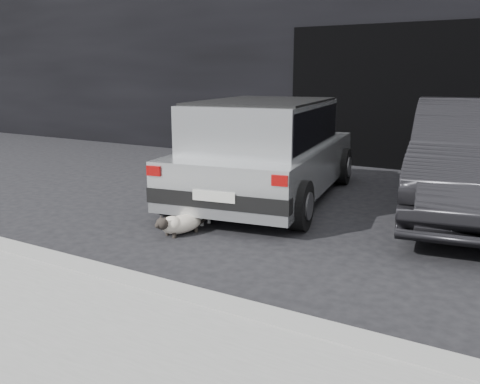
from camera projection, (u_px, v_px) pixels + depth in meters
The scene contains 9 objects.
ground at pixel (233, 210), 6.62m from camera, with size 80.00×80.00×0.00m, color black.
building_facade at pixel (423, 36), 10.58m from camera, with size 34.00×4.00×5.00m, color black.
garage_opening at pixel (395, 98), 9.17m from camera, with size 4.00×0.10×2.60m, color black.
curb at pixel (169, 295), 3.93m from camera, with size 18.00×0.25×0.12m, color gray.
sidewalk at pixel (38, 372), 2.93m from camera, with size 18.00×2.20×0.11m, color gray.
silver_hatchback at pixel (266, 146), 7.01m from camera, with size 2.32×3.98×1.39m.
second_car at pixel (477, 157), 6.31m from camera, with size 1.50×4.31×1.42m, color black.
cat_siamese at pixel (178, 224), 5.56m from camera, with size 0.38×0.74×0.26m.
cat_white at pixel (198, 209), 5.99m from camera, with size 0.74×0.30×0.34m.
Camera 1 is at (3.33, -5.46, 1.73)m, focal length 38.00 mm.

